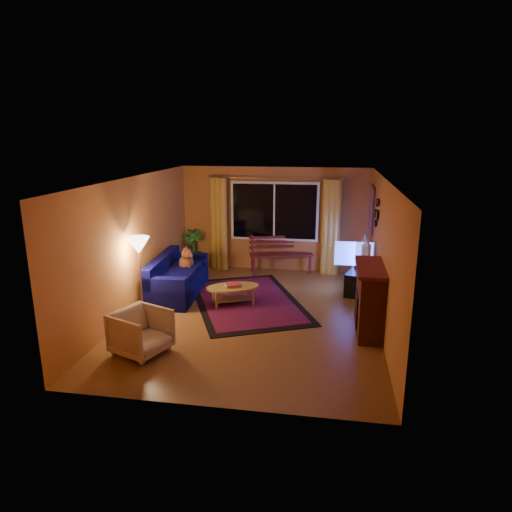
% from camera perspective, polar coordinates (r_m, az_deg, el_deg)
% --- Properties ---
extents(floor, '(4.50, 6.00, 0.02)m').
position_cam_1_polar(floor, '(8.54, -0.33, -7.40)').
color(floor, brown).
rests_on(floor, ground).
extents(ceiling, '(4.50, 6.00, 0.02)m').
position_cam_1_polar(ceiling, '(7.93, -0.36, 9.68)').
color(ceiling, white).
rests_on(ceiling, ground).
extents(wall_back, '(4.50, 0.02, 2.50)m').
position_cam_1_polar(wall_back, '(11.05, 2.32, 4.61)').
color(wall_back, '#C07436').
rests_on(wall_back, ground).
extents(wall_left, '(0.02, 6.00, 2.50)m').
position_cam_1_polar(wall_left, '(8.80, -15.00, 1.39)').
color(wall_left, '#C07436').
rests_on(wall_left, ground).
extents(wall_right, '(0.02, 6.00, 2.50)m').
position_cam_1_polar(wall_right, '(8.08, 15.65, 0.14)').
color(wall_right, '#C07436').
rests_on(wall_right, ground).
extents(window, '(2.00, 0.02, 1.30)m').
position_cam_1_polar(window, '(10.95, 2.29, 5.57)').
color(window, black).
rests_on(window, wall_back).
extents(curtain_rod, '(3.20, 0.03, 0.03)m').
position_cam_1_polar(curtain_rod, '(10.81, 2.30, 9.72)').
color(curtain_rod, '#BF8C3F').
rests_on(curtain_rod, wall_back).
extents(curtain_left, '(0.36, 0.36, 2.24)m').
position_cam_1_polar(curtain_left, '(11.20, -4.66, 4.03)').
color(curtain_left, gold).
rests_on(curtain_left, ground).
extents(curtain_right, '(0.36, 0.36, 2.24)m').
position_cam_1_polar(curtain_right, '(10.87, 9.32, 3.54)').
color(curtain_right, gold).
rests_on(curtain_right, ground).
extents(bench, '(1.56, 0.85, 0.45)m').
position_cam_1_polar(bench, '(11.01, 3.13, -0.92)').
color(bench, '#511517').
rests_on(bench, ground).
extents(potted_plant, '(0.63, 0.63, 0.98)m').
position_cam_1_polar(potted_plant, '(11.36, -7.97, 0.82)').
color(potted_plant, '#235B1E').
rests_on(potted_plant, ground).
extents(sofa, '(0.96, 2.04, 0.81)m').
position_cam_1_polar(sofa, '(9.58, -9.78, -2.46)').
color(sofa, '#060646').
rests_on(sofa, ground).
extents(dog, '(0.41, 0.48, 0.44)m').
position_cam_1_polar(dog, '(9.92, -8.72, -0.51)').
color(dog, '#974E2B').
rests_on(dog, sofa).
extents(armchair, '(0.91, 0.94, 0.76)m').
position_cam_1_polar(armchair, '(7.20, -14.17, -8.98)').
color(armchair, '#CAAD93').
rests_on(armchair, ground).
extents(floor_lamp, '(0.32, 0.32, 1.48)m').
position_cam_1_polar(floor_lamp, '(8.50, -14.22, -2.61)').
color(floor_lamp, '#BF8C3F').
rests_on(floor_lamp, ground).
extents(rug, '(3.06, 3.63, 0.02)m').
position_cam_1_polar(rug, '(9.19, -1.17, -5.61)').
color(rug, maroon).
rests_on(rug, ground).
extents(coffee_table, '(1.37, 1.37, 0.38)m').
position_cam_1_polar(coffee_table, '(8.97, -2.90, -4.94)').
color(coffee_table, '#AC8B3A').
rests_on(coffee_table, ground).
extents(tv_console, '(0.67, 1.23, 0.49)m').
position_cam_1_polar(tv_console, '(9.97, 12.79, -2.90)').
color(tv_console, black).
rests_on(tv_console, ground).
extents(television, '(0.15, 1.11, 0.64)m').
position_cam_1_polar(television, '(9.81, 12.98, 0.24)').
color(television, black).
rests_on(television, tv_console).
extents(fireplace, '(0.40, 1.20, 1.10)m').
position_cam_1_polar(fireplace, '(7.89, 14.06, -5.46)').
color(fireplace, maroon).
rests_on(fireplace, ground).
extents(mirror_cluster, '(0.06, 0.60, 0.56)m').
position_cam_1_polar(mirror_cluster, '(9.23, 14.78, 5.51)').
color(mirror_cluster, black).
rests_on(mirror_cluster, wall_right).
extents(painting, '(0.04, 0.76, 0.96)m').
position_cam_1_polar(painting, '(10.39, 14.25, 5.72)').
color(painting, '#E4582F').
rests_on(painting, wall_right).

